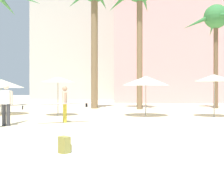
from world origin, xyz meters
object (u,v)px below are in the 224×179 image
object	(u,v)px
cafe_umbrella_1	(1,84)
beach_towel	(100,154)
palm_tree_far_right	(94,2)
backpack	(65,145)
cafe_umbrella_0	(214,78)
person_near_left	(64,103)
cafe_umbrella_3	(58,80)
palm_tree_left	(216,22)
cafe_umbrella_2	(146,81)
person_far_left	(7,103)

from	to	relation	value
cafe_umbrella_1	beach_towel	size ratio (longest dim) A/B	1.56
palm_tree_far_right	cafe_umbrella_1	world-z (taller)	palm_tree_far_right
backpack	cafe_umbrella_0	bearing A→B (deg)	9.16
person_near_left	cafe_umbrella_3	bearing A→B (deg)	-91.14
palm_tree_left	backpack	size ratio (longest dim) A/B	19.81
palm_tree_far_right	cafe_umbrella_1	distance (m)	10.11
cafe_umbrella_3	backpack	xyz separation A→B (m)	(2.57, -9.84, -1.91)
palm_tree_left	beach_towel	distance (m)	19.71
cafe_umbrella_2	palm_tree_far_right	bearing A→B (deg)	120.93
beach_towel	cafe_umbrella_3	bearing A→B (deg)	109.29
cafe_umbrella_0	cafe_umbrella_3	world-z (taller)	cafe_umbrella_0
palm_tree_far_right	beach_towel	bearing A→B (deg)	-82.78
cafe_umbrella_0	cafe_umbrella_1	xyz separation A→B (m)	(-12.61, 0.58, -0.30)
cafe_umbrella_0	beach_towel	size ratio (longest dim) A/B	1.34
palm_tree_far_right	person_far_left	distance (m)	13.45
cafe_umbrella_1	person_far_left	bearing A→B (deg)	-63.60
cafe_umbrella_1	cafe_umbrella_3	world-z (taller)	cafe_umbrella_3
beach_towel	person_far_left	distance (m)	7.01
cafe_umbrella_0	person_far_left	size ratio (longest dim) A/B	0.76
palm_tree_left	person_far_left	distance (m)	17.86
cafe_umbrella_1	backpack	size ratio (longest dim) A/B	6.62
palm_tree_left	person_near_left	xyz separation A→B (m)	(-10.02, -10.35, -5.99)
palm_tree_left	cafe_umbrella_0	distance (m)	8.75
palm_tree_left	cafe_umbrella_3	xyz separation A→B (m)	(-11.16, -6.91, -4.81)
palm_tree_far_right	backpack	xyz separation A→B (m)	(1.15, -16.09, -8.27)
cafe_umbrella_2	person_far_left	size ratio (longest dim) A/B	0.85
beach_towel	person_near_left	bearing A→B (deg)	109.79
backpack	cafe_umbrella_1	bearing A→B (deg)	73.67
cafe_umbrella_0	cafe_umbrella_1	distance (m)	12.62
cafe_umbrella_2	cafe_umbrella_3	bearing A→B (deg)	-179.74
palm_tree_left	cafe_umbrella_2	world-z (taller)	palm_tree_left
palm_tree_left	cafe_umbrella_3	bearing A→B (deg)	-148.25
cafe_umbrella_1	person_near_left	bearing A→B (deg)	-39.25
palm_tree_far_right	backpack	bearing A→B (deg)	-85.90
cafe_umbrella_0	beach_towel	bearing A→B (deg)	-119.67
palm_tree_left	person_near_left	distance (m)	15.60
palm_tree_far_right	cafe_umbrella_3	size ratio (longest dim) A/B	4.59
palm_tree_far_right	cafe_umbrella_1	xyz separation A→B (m)	(-5.03, -5.80, -6.57)
cafe_umbrella_0	backpack	xyz separation A→B (m)	(-6.42, -9.70, -2.00)
person_far_left	beach_towel	bearing A→B (deg)	45.05
backpack	cafe_umbrella_3	bearing A→B (deg)	57.28
beach_towel	person_far_left	bearing A→B (deg)	130.98
cafe_umbrella_1	person_near_left	world-z (taller)	cafe_umbrella_1
beach_towel	person_near_left	size ratio (longest dim) A/B	0.67
cafe_umbrella_3	beach_towel	xyz separation A→B (m)	(3.45, -9.86, -2.11)
palm_tree_far_right	beach_towel	distance (m)	18.31
palm_tree_far_right	cafe_umbrella_0	world-z (taller)	palm_tree_far_right
cafe_umbrella_1	cafe_umbrella_2	world-z (taller)	cafe_umbrella_2
cafe_umbrella_3	person_far_left	size ratio (longest dim) A/B	0.73
palm_tree_left	person_far_left	size ratio (longest dim) A/B	2.63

